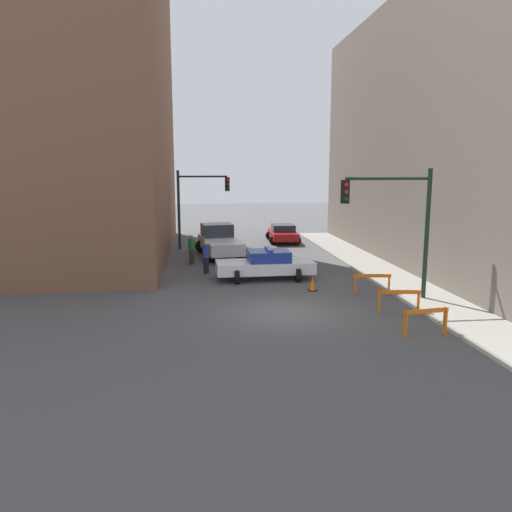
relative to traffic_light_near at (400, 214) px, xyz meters
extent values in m
plane|color=#4C4C4F|center=(-4.73, -1.07, -3.53)|extent=(120.00, 120.00, 0.00)
cube|color=gray|center=(1.47, -1.07, -3.47)|extent=(2.40, 44.00, 0.12)
cube|color=brown|center=(-16.73, 12.93, 8.55)|extent=(14.00, 20.00, 24.15)
cube|color=#6B6056|center=(8.67, 6.93, 3.68)|extent=(12.00, 28.00, 14.41)
cylinder|color=black|center=(1.17, 0.01, -0.81)|extent=(0.18, 0.18, 5.20)
cylinder|color=black|center=(-0.53, 0.01, 1.39)|extent=(3.40, 0.12, 0.12)
cube|color=black|center=(-2.23, 0.01, 0.89)|extent=(0.30, 0.22, 0.90)
sphere|color=red|center=(-2.23, -0.14, 1.16)|extent=(0.18, 0.18, 0.18)
sphere|color=#4C3D0C|center=(-2.23, -0.14, 0.89)|extent=(0.18, 0.18, 0.18)
sphere|color=#0C4219|center=(-2.23, -0.14, 0.62)|extent=(0.18, 0.18, 0.18)
cylinder|color=black|center=(-9.13, 14.33, -0.93)|extent=(0.18, 0.18, 5.20)
cylinder|color=black|center=(-7.53, 14.33, 1.27)|extent=(3.20, 0.12, 0.12)
cube|color=black|center=(-5.93, 14.33, 0.77)|extent=(0.30, 0.22, 0.90)
sphere|color=red|center=(-5.93, 14.18, 1.04)|extent=(0.18, 0.18, 0.18)
sphere|color=#4C3D0C|center=(-5.93, 14.18, 0.77)|extent=(0.18, 0.18, 0.18)
sphere|color=#0C4219|center=(-5.93, 14.18, 0.50)|extent=(0.18, 0.18, 0.18)
cube|color=white|center=(-4.71, 4.72, -2.93)|extent=(4.74, 1.96, 0.55)
cube|color=navy|center=(-4.52, 4.73, -2.39)|extent=(2.01, 1.68, 0.52)
cylinder|color=black|center=(-6.15, 3.84, -3.20)|extent=(0.24, 0.67, 0.66)
cylinder|color=black|center=(-6.19, 5.54, -3.20)|extent=(0.24, 0.67, 0.66)
cylinder|color=black|center=(-3.24, 3.91, -3.20)|extent=(0.24, 0.67, 0.66)
cylinder|color=black|center=(-3.28, 5.61, -3.20)|extent=(0.24, 0.67, 0.66)
cube|color=#2633BF|center=(-4.52, 4.73, -2.07)|extent=(0.23, 1.39, 0.12)
cube|color=silver|center=(-6.58, 11.34, -2.78)|extent=(2.71, 5.62, 0.70)
cube|color=#2D333D|center=(-6.72, 12.41, -2.03)|extent=(2.06, 1.96, 0.80)
cylinder|color=black|center=(-7.71, 12.87, -3.13)|extent=(0.83, 0.37, 0.80)
cylinder|color=black|center=(-5.89, 13.12, -3.13)|extent=(0.83, 0.37, 0.80)
cylinder|color=black|center=(-7.26, 9.56, -3.13)|extent=(0.83, 0.37, 0.80)
cylinder|color=black|center=(-5.44, 9.80, -3.13)|extent=(0.83, 0.37, 0.80)
cube|color=maroon|center=(-1.74, 16.93, -2.96)|extent=(1.97, 4.37, 0.52)
cube|color=#232833|center=(-1.75, 16.76, -2.46)|extent=(1.66, 1.87, 0.48)
cylinder|color=black|center=(-2.52, 18.30, -3.22)|extent=(0.63, 0.25, 0.62)
cylinder|color=black|center=(-0.86, 18.23, -3.22)|extent=(0.63, 0.25, 0.62)
cylinder|color=black|center=(-2.62, 15.63, -3.22)|extent=(0.63, 0.25, 0.62)
cylinder|color=black|center=(-0.97, 15.57, -3.22)|extent=(0.63, 0.25, 0.62)
cylinder|color=black|center=(-7.52, 6.41, -3.12)|extent=(0.39, 0.39, 0.82)
cylinder|color=navy|center=(-7.52, 6.41, -2.40)|extent=(0.50, 0.50, 0.62)
sphere|color=tan|center=(-7.52, 6.41, -1.98)|extent=(0.31, 0.31, 0.22)
cylinder|color=#382D23|center=(-8.28, 9.00, -3.12)|extent=(0.36, 0.36, 0.82)
cylinder|color=#236633|center=(-8.28, 9.00, -2.40)|extent=(0.46, 0.46, 0.62)
sphere|color=tan|center=(-8.28, 9.00, -1.98)|extent=(0.28, 0.28, 0.22)
cube|color=orange|center=(-0.73, -4.22, -2.70)|extent=(1.59, 0.27, 0.14)
cube|color=orange|center=(-1.44, -4.32, -3.08)|extent=(0.07, 0.17, 0.90)
cube|color=orange|center=(-0.02, -4.12, -3.08)|extent=(0.07, 0.17, 0.90)
cube|color=orange|center=(-0.59, -1.72, -2.70)|extent=(1.59, 0.24, 0.14)
cube|color=orange|center=(-1.30, -1.63, -3.08)|extent=(0.07, 0.16, 0.90)
cube|color=orange|center=(0.13, -1.81, -3.08)|extent=(0.07, 0.16, 0.90)
cube|color=orange|center=(-0.60, 1.13, -2.70)|extent=(1.59, 0.25, 0.14)
cube|color=orange|center=(-1.31, 1.21, -3.08)|extent=(0.07, 0.16, 0.90)
cube|color=orange|center=(0.12, 1.04, -3.08)|extent=(0.07, 0.16, 0.90)
cube|color=black|center=(-2.94, 2.13, -3.51)|extent=(0.36, 0.36, 0.04)
cone|color=#F2600C|center=(-2.94, 2.13, -3.18)|extent=(0.28, 0.28, 0.62)
camera|label=1|loc=(-7.88, -18.80, 1.76)|focal=35.00mm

